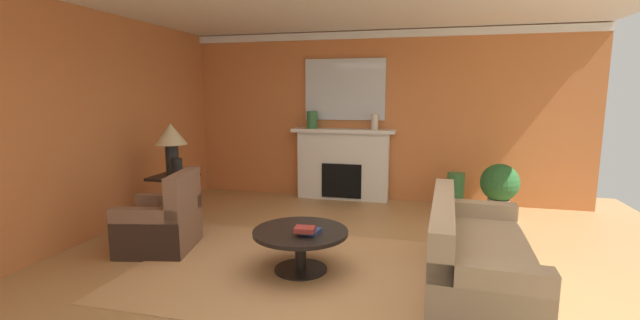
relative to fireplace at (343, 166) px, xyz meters
The scene contains 19 objects.
ground_plane 3.15m from the fireplace, 80.61° to the right, with size 8.47×8.47×0.00m, color tan.
wall_fireplace 1.03m from the fireplace, 22.64° to the left, with size 7.11×0.12×2.92m, color #CC723D.
wall_window 4.03m from the fireplace, 135.64° to the right, with size 0.12×7.00×2.92m, color #CC723D.
crown_moulding 2.31m from the fireplace, 14.49° to the left, with size 7.11×0.08×0.12m, color white.
area_rug 3.23m from the fireplace, 87.00° to the right, with size 3.54×2.40×0.01m, color tan.
fireplace is the anchor object (origin of this frame).
mantel_mirror 1.34m from the fireplace, 90.00° to the left, with size 1.42×0.04×1.06m, color silver.
sofa 3.66m from the fireplace, 58.76° to the right, with size 1.00×2.14×0.85m.
armchair_near_window 3.39m from the fireplace, 118.74° to the right, with size 0.95×0.95×0.95m.
coffee_table 3.18m from the fireplace, 87.00° to the right, with size 1.00×1.00×0.45m.
side_table 2.89m from the fireplace, 136.34° to the right, with size 0.56×0.56×0.70m.
table_lamp 2.95m from the fireplace, 136.34° to the right, with size 0.44×0.44×0.75m.
vase_tall_corner 1.94m from the fireplace, ahead, with size 0.27×0.27×0.61m, color #33703D.
vase_mantel_left 0.98m from the fireplace, behind, with size 0.18×0.18×0.31m, color #33703D.
vase_mantel_right 0.97m from the fireplace, ahead, with size 0.12×0.12×0.27m, color beige.
vase_on_side_table 2.87m from the fireplace, 132.53° to the right, with size 0.14×0.14×0.27m, color black.
book_red_cover 3.25m from the fireplace, 84.84° to the right, with size 0.19×0.19×0.04m, color navy.
book_art_folio 3.34m from the fireplace, 85.55° to the right, with size 0.20×0.15×0.05m, color maroon.
potted_plant 2.57m from the fireplace, 13.72° to the right, with size 0.56×0.56×0.83m.
Camera 1 is at (0.89, -4.20, 1.87)m, focal length 23.80 mm.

